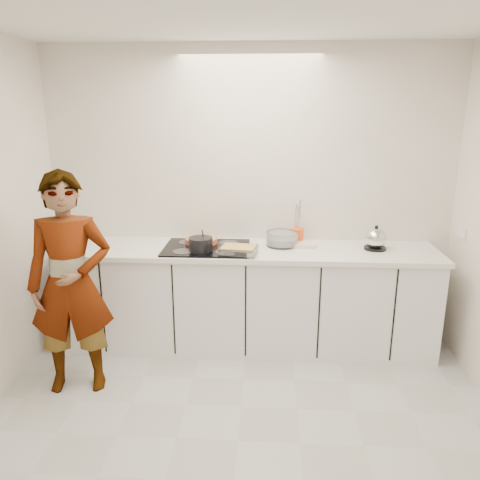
# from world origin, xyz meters

# --- Properties ---
(floor) EXTENTS (3.60, 3.20, 0.00)m
(floor) POSITION_xyz_m (0.00, 0.00, 0.00)
(floor) COLOR #BBBBBB
(floor) RESTS_ON ground
(wall_back) EXTENTS (3.60, 0.00, 2.60)m
(wall_back) POSITION_xyz_m (0.00, 1.60, 1.30)
(wall_back) COLOR white
(wall_back) RESTS_ON ground
(wall_front) EXTENTS (3.60, 0.00, 2.60)m
(wall_front) POSITION_xyz_m (0.00, -1.60, 1.30)
(wall_front) COLOR white
(wall_front) RESTS_ON ground
(base_cabinets) EXTENTS (3.20, 0.58, 0.87)m
(base_cabinets) POSITION_xyz_m (0.00, 1.28, 0.43)
(base_cabinets) COLOR white
(base_cabinets) RESTS_ON floor
(countertop) EXTENTS (3.24, 0.64, 0.04)m
(countertop) POSITION_xyz_m (0.00, 1.28, 0.89)
(countertop) COLOR white
(countertop) RESTS_ON base_cabinets
(hob) EXTENTS (0.72, 0.54, 0.01)m
(hob) POSITION_xyz_m (-0.35, 1.26, 0.92)
(hob) COLOR black
(hob) RESTS_ON countertop
(tart_dish) EXTENTS (0.34, 0.34, 0.05)m
(tart_dish) POSITION_xyz_m (-0.41, 1.38, 0.95)
(tart_dish) COLOR #BD5C39
(tart_dish) RESTS_ON hob
(saucepan) EXTENTS (0.26, 0.26, 0.19)m
(saucepan) POSITION_xyz_m (-0.38, 1.16, 0.98)
(saucepan) COLOR black
(saucepan) RESTS_ON hob
(baking_dish) EXTENTS (0.32, 0.25, 0.06)m
(baking_dish) POSITION_xyz_m (-0.06, 1.10, 0.96)
(baking_dish) COLOR silver
(baking_dish) RESTS_ON hob
(mixing_bowl) EXTENTS (0.31, 0.31, 0.13)m
(mixing_bowl) POSITION_xyz_m (0.30, 1.38, 0.97)
(mixing_bowl) COLOR silver
(mixing_bowl) RESTS_ON countertop
(tea_towel) EXTENTS (0.22, 0.16, 0.04)m
(tea_towel) POSITION_xyz_m (0.47, 1.37, 0.93)
(tea_towel) COLOR white
(tea_towel) RESTS_ON countertop
(kettle) EXTENTS (0.21, 0.21, 0.21)m
(kettle) POSITION_xyz_m (1.08, 1.32, 1.00)
(kettle) COLOR black
(kettle) RESTS_ON countertop
(utensil_crock) EXTENTS (0.14, 0.14, 0.14)m
(utensil_crock) POSITION_xyz_m (0.43, 1.47, 0.98)
(utensil_crock) COLOR #EF5616
(utensil_crock) RESTS_ON countertop
(cook) EXTENTS (0.67, 0.51, 1.66)m
(cook) POSITION_xyz_m (-1.26, 0.56, 0.83)
(cook) COLOR white
(cook) RESTS_ON floor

